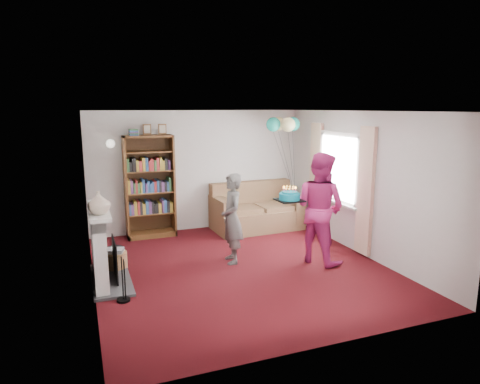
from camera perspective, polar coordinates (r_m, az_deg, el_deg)
name	(u,v)px	position (r m, az deg, el deg)	size (l,w,h in m)	color
ground	(240,268)	(7.04, 0.04, -10.06)	(5.00, 5.00, 0.00)	#38080B
wall_back	(198,171)	(9.05, -5.63, 2.86)	(4.50, 0.02, 2.50)	silver
wall_left	(88,204)	(6.27, -19.64, -1.46)	(0.02, 5.00, 2.50)	silver
wall_right	(361,183)	(7.78, 15.80, 1.12)	(0.02, 5.00, 2.50)	silver
ceiling	(240,111)	(6.57, 0.04, 10.77)	(4.50, 5.00, 0.01)	white
fireplace	(103,249)	(6.65, -17.78, -7.23)	(0.55, 1.80, 1.12)	#3F3F42
window_bay	(339,181)	(8.23, 13.01, 1.47)	(0.14, 2.02, 2.20)	white
wall_sconce	(110,144)	(8.55, -16.90, 6.20)	(0.16, 0.23, 0.16)	gold
bookcase	(149,188)	(8.68, -11.98, 0.58)	(0.96, 0.42, 2.24)	#472B14
sofa	(255,212)	(9.18, 2.08, -2.63)	(1.84, 0.97, 0.97)	olive
wicker_basket	(115,260)	(7.21, -16.31, -8.71)	(0.38, 0.38, 0.34)	#A9834F
person_striped	(232,218)	(7.08, -1.09, -3.55)	(0.55, 0.36, 1.50)	black
person_magenta	(320,208)	(7.20, 10.58, -2.09)	(0.90, 0.70, 1.85)	#B12366
birthday_cake	(289,197)	(6.88, 6.62, -0.61)	(0.40, 0.40, 0.22)	black
balloons	(283,124)	(8.83, 5.78, 8.97)	(0.73, 0.73, 1.68)	#3F3F3F
mantel_vase	(99,203)	(6.12, -18.32, -1.36)	(0.30, 0.30, 0.32)	beige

